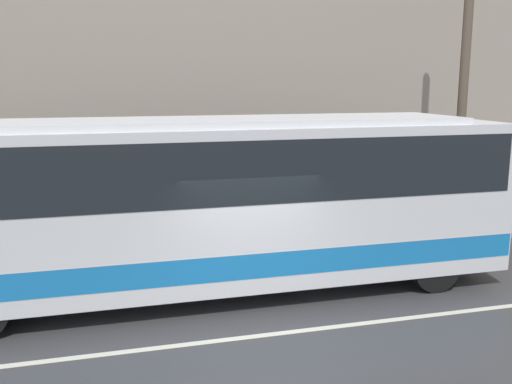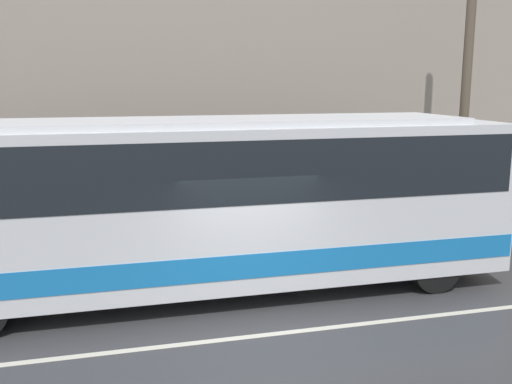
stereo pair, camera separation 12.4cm
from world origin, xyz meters
TOP-DOWN VIEW (x-y plane):
  - ground_plane at (0.00, 0.00)m, footprint 60.00×60.00m
  - sidewalk at (0.00, 5.54)m, footprint 60.00×3.09m
  - building_facade at (0.00, 7.23)m, footprint 60.00×0.35m
  - lane_stripe at (0.00, 0.00)m, footprint 54.00×0.14m
  - transit_bus at (-0.74, 2.21)m, footprint 12.39×2.61m
  - utility_pole_near at (6.70, 4.65)m, footprint 0.24×0.24m

SIDE VIEW (x-z plane):
  - ground_plane at x=0.00m, z-range 0.00..0.00m
  - lane_stripe at x=0.00m, z-range 0.00..0.01m
  - sidewalk at x=0.00m, z-range 0.00..0.14m
  - transit_bus at x=-0.74m, z-range 0.22..3.66m
  - utility_pole_near at x=6.70m, z-range 0.14..8.16m
  - building_facade at x=0.00m, z-range -0.17..9.14m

